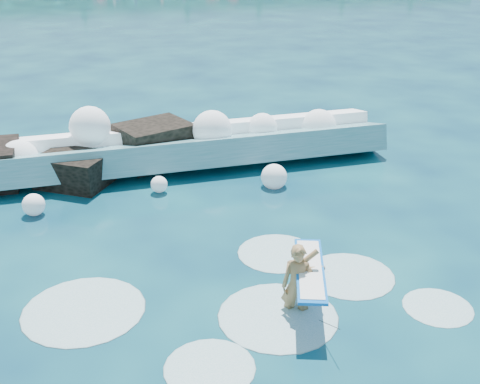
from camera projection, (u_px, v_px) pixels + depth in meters
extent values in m
plane|color=#082541|center=(201.00, 282.00, 13.59)|extent=(200.00, 200.00, 0.00)
cube|color=teal|center=(123.00, 159.00, 19.59)|extent=(17.77, 2.71, 1.48)
cube|color=white|center=(119.00, 138.00, 20.11)|extent=(17.77, 1.25, 0.69)
cube|color=black|center=(74.00, 172.00, 18.61)|extent=(2.59, 2.48, 1.14)
cube|color=black|center=(155.00, 147.00, 20.30)|extent=(2.77, 2.50, 1.59)
imported|color=#997347|center=(298.00, 286.00, 12.34)|extent=(0.79, 0.67, 1.84)
cube|color=blue|center=(310.00, 269.00, 12.33)|extent=(1.39, 2.56, 0.06)
cube|color=white|center=(310.00, 269.00, 12.32)|extent=(1.22, 2.33, 0.06)
cylinder|color=black|center=(329.00, 325.00, 11.40)|extent=(0.01, 0.91, 0.43)
sphere|color=white|center=(20.00, 159.00, 18.66)|extent=(1.20, 1.20, 1.20)
sphere|color=white|center=(90.00, 126.00, 19.38)|extent=(1.32, 1.32, 1.32)
sphere|color=white|center=(143.00, 147.00, 19.65)|extent=(0.97, 0.97, 0.97)
sphere|color=white|center=(212.00, 130.00, 20.01)|extent=(1.32, 1.32, 1.32)
sphere|color=white|center=(262.00, 128.00, 20.90)|extent=(1.05, 1.05, 1.05)
sphere|color=white|center=(319.00, 127.00, 21.36)|extent=(1.26, 1.26, 1.26)
sphere|color=white|center=(34.00, 205.00, 16.66)|extent=(0.63, 0.63, 0.63)
sphere|color=white|center=(159.00, 184.00, 18.06)|extent=(0.51, 0.51, 0.51)
sphere|color=white|center=(274.00, 177.00, 18.51)|extent=(0.81, 0.81, 0.81)
ellipsoid|color=silver|center=(278.00, 316.00, 12.39)|extent=(2.51, 2.51, 0.13)
ellipsoid|color=silver|center=(210.00, 368.00, 10.94)|extent=(1.71, 1.71, 0.09)
ellipsoid|color=silver|center=(349.00, 276.00, 13.85)|extent=(2.09, 2.09, 0.10)
ellipsoid|color=silver|center=(84.00, 310.00, 12.60)|extent=(2.60, 2.60, 0.13)
ellipsoid|color=silver|center=(277.00, 253.00, 14.81)|extent=(1.98, 1.98, 0.10)
ellipsoid|color=silver|center=(438.00, 307.00, 12.69)|extent=(1.49, 1.49, 0.07)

